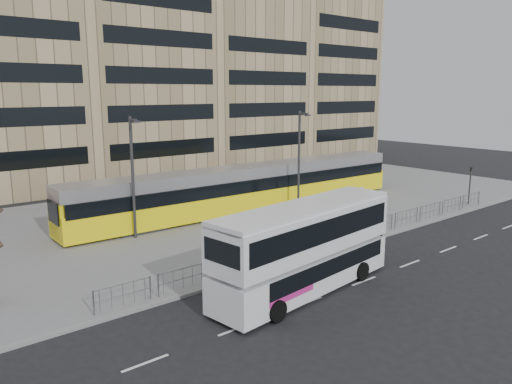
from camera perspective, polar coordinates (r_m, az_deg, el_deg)
ground at (r=29.68m, az=8.52°, el=-6.95°), size 120.00×120.00×0.00m
plaza at (r=38.35m, az=-4.93°, el=-2.52°), size 64.00×24.00×0.15m
kerb at (r=29.69m, az=8.46°, el=-6.79°), size 64.00×0.25×0.17m
building_row at (r=57.69m, az=-16.99°, el=14.54°), size 70.40×18.40×31.20m
pedestrian_barrier at (r=31.16m, az=10.36°, el=-4.23°), size 32.07×0.07×1.10m
road_markings at (r=28.12m, az=16.04°, el=-8.32°), size 62.00×0.12×0.01m
double_decker_bus at (r=23.44m, az=5.65°, el=-6.07°), size 10.68×3.59×4.19m
tram at (r=39.00m, az=-0.81°, el=0.49°), size 29.61×3.64×3.48m
station_sign at (r=35.97m, az=11.40°, el=-0.79°), size 2.05×0.60×2.41m
ad_panel at (r=35.31m, az=13.39°, el=-2.54°), size 0.70×0.35×1.39m
pedestrian at (r=36.76m, az=9.06°, el=-1.56°), size 0.64×0.81×1.93m
traffic_light_west at (r=26.55m, az=1.75°, el=-4.24°), size 0.21×0.24×3.10m
traffic_light_east at (r=44.45m, az=23.28°, el=1.21°), size 0.22×0.24×3.10m
lamp_post_west at (r=31.79m, az=-13.89°, el=2.15°), size 0.45×1.04×7.66m
lamp_post_east at (r=38.28m, az=4.99°, el=4.00°), size 0.45×1.04×7.71m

